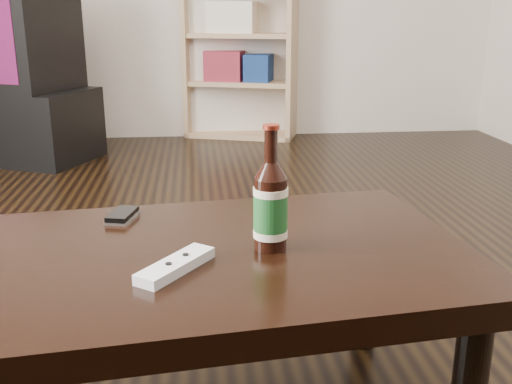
{
  "coord_description": "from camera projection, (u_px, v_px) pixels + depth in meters",
  "views": [
    {
      "loc": [
        0.27,
        -1.47,
        0.91
      ],
      "look_at": [
        0.39,
        -0.32,
        0.55
      ],
      "focal_mm": 42.0,
      "sensor_mm": 36.0,
      "label": 1
    }
  ],
  "objects": [
    {
      "name": "remote",
      "position": [
        176.0,
        266.0,
        1.14
      ],
      "size": [
        0.15,
        0.18,
        0.02
      ],
      "rotation": [
        0.0,
        0.0,
        -0.65
      ],
      "color": "silver",
      "rests_on": "coffee_table"
    },
    {
      "name": "phone",
      "position": [
        122.0,
        216.0,
        1.42
      ],
      "size": [
        0.08,
        0.11,
        0.02
      ],
      "rotation": [
        0.0,
        0.0,
        -0.25
      ],
      "color": "silver",
      "rests_on": "coffee_table"
    },
    {
      "name": "bookshelf",
      "position": [
        241.0,
        31.0,
        4.34
      ],
      "size": [
        0.87,
        0.59,
        1.47
      ],
      "rotation": [
        0.0,
        0.0,
        -0.32
      ],
      "color": "tan",
      "rests_on": "floor"
    },
    {
      "name": "beer_bottle",
      "position": [
        271.0,
        206.0,
        1.22
      ],
      "size": [
        0.07,
        0.07,
        0.26
      ],
      "rotation": [
        0.0,
        0.0,
        0.03
      ],
      "color": "black",
      "rests_on": "coffee_table"
    },
    {
      "name": "floor",
      "position": [
        103.0,
        358.0,
        1.64
      ],
      "size": [
        5.0,
        6.0,
        0.01
      ],
      "primitive_type": "cube",
      "color": "black",
      "rests_on": "ground"
    },
    {
      "name": "coffee_table",
      "position": [
        194.0,
        277.0,
        1.25
      ],
      "size": [
        1.22,
        0.79,
        0.43
      ],
      "rotation": [
        0.0,
        0.0,
        0.11
      ],
      "color": "black",
      "rests_on": "floor"
    },
    {
      "name": "tv_stand",
      "position": [
        6.0,
        123.0,
        3.8
      ],
      "size": [
        1.23,
        0.95,
        0.44
      ],
      "primitive_type": "cube",
      "rotation": [
        0.0,
        0.0,
        -0.42
      ],
      "color": "black",
      "rests_on": "floor"
    }
  ]
}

